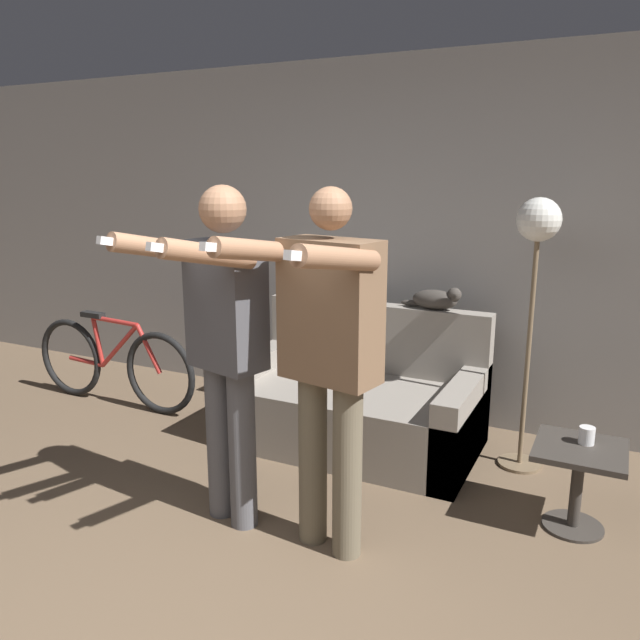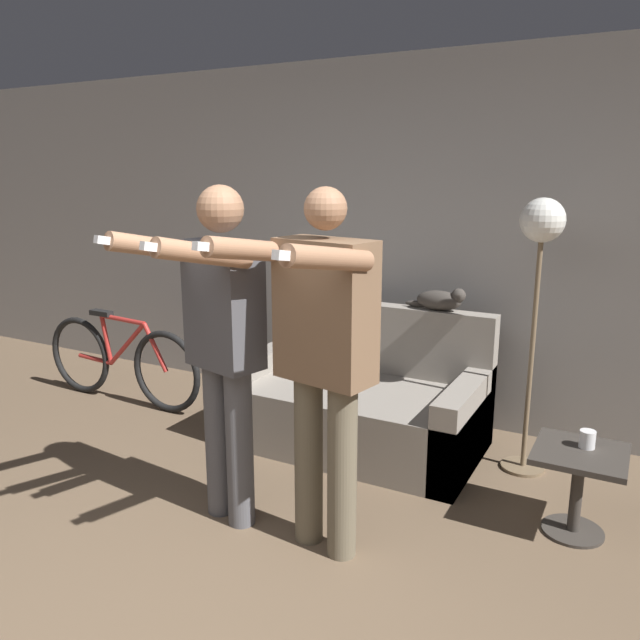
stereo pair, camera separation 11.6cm
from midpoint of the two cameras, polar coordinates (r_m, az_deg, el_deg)
wall_back at (r=4.59m, az=7.70°, el=7.02°), size 10.00×0.05×2.60m
couch at (r=4.25m, az=2.53°, el=-7.63°), size 1.62×0.92×0.90m
person_left at (r=3.13m, az=-9.82°, el=-1.49°), size 0.56×0.74×1.74m
person_right at (r=2.84m, az=-0.46°, el=-2.72°), size 0.61×0.74×1.74m
cat at (r=4.23m, az=9.81°, el=1.89°), size 0.42×0.14×0.16m
floor_lamp at (r=3.83m, az=18.37°, el=6.21°), size 0.27×0.27×1.66m
side_table at (r=3.49m, az=21.65°, el=-12.65°), size 0.44×0.44×0.45m
cup at (r=3.47m, az=22.32°, el=-9.74°), size 0.08×0.08×0.09m
bicycle at (r=5.18m, az=-18.99°, el=-3.75°), size 1.57×0.07×0.73m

